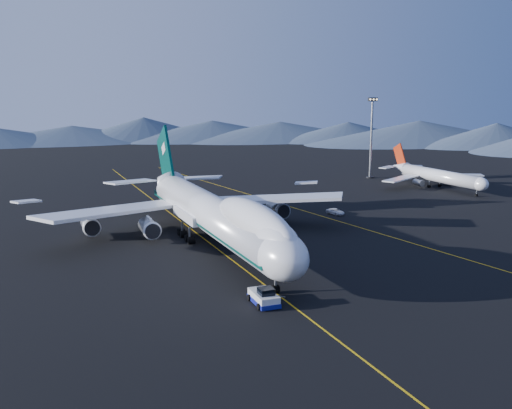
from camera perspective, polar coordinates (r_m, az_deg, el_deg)
name	(u,v)px	position (r m, az deg, el deg)	size (l,w,h in m)	color
ground	(212,245)	(100.43, -4.39, -4.07)	(500.00, 500.00, 0.00)	black
taxiway_line_main	(212,245)	(100.43, -4.39, -4.06)	(0.25, 220.00, 0.01)	gold
taxiway_line_side	(332,219)	(121.44, 7.63, -1.47)	(0.25, 200.00, 0.01)	gold
boeing_747	(212,213)	(99.11, -4.45, -0.81)	(59.62, 72.43, 19.37)	silver
pushback_tug	(264,298)	(72.89, 0.78, -9.36)	(3.18, 5.34, 2.29)	silver
second_jet	(436,176)	(168.58, 17.55, 2.78)	(34.87, 39.40, 11.21)	silver
service_van	(336,211)	(126.42, 7.96, -0.70)	(2.08, 4.51, 1.25)	white
floodlight_mast	(371,138)	(181.72, 11.45, 6.57)	(3.08, 2.31, 24.91)	black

